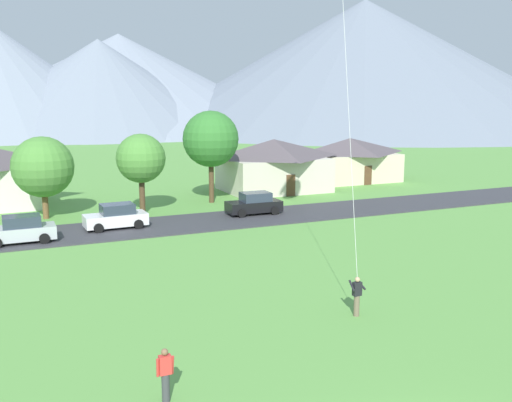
{
  "coord_description": "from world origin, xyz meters",
  "views": [
    {
      "loc": [
        -9.43,
        -9.28,
        8.89
      ],
      "look_at": [
        0.36,
        12.88,
        4.5
      ],
      "focal_mm": 39.83,
      "sensor_mm": 36.0,
      "label": 1
    }
  ],
  "objects_px": {
    "parked_car_black_west_end": "(254,204)",
    "parked_car_silver_mid_east": "(20,230)",
    "parked_car_white_mid_west": "(116,217)",
    "house_left_center": "(274,164)",
    "tree_near_left": "(141,159)",
    "tree_left_of_center": "(43,167)",
    "house_right_center": "(350,159)",
    "tree_center": "(211,139)",
    "watcher_person": "(165,374)"
  },
  "relations": [
    {
      "from": "house_right_center",
      "to": "watcher_person",
      "type": "xyz_separation_m",
      "value": [
        -30.46,
        -37.0,
        -1.53
      ]
    },
    {
      "from": "house_right_center",
      "to": "parked_car_black_west_end",
      "type": "xyz_separation_m",
      "value": [
        -17.04,
        -12.9,
        -1.54
      ]
    },
    {
      "from": "house_right_center",
      "to": "tree_left_of_center",
      "type": "bearing_deg",
      "value": -166.18
    },
    {
      "from": "house_right_center",
      "to": "parked_car_white_mid_west",
      "type": "relative_size",
      "value": 2.34
    },
    {
      "from": "tree_near_left",
      "to": "parked_car_silver_mid_east",
      "type": "xyz_separation_m",
      "value": [
        -8.96,
        -6.02,
        -3.47
      ]
    },
    {
      "from": "house_left_center",
      "to": "parked_car_black_west_end",
      "type": "height_order",
      "value": "house_left_center"
    },
    {
      "from": "tree_left_of_center",
      "to": "parked_car_black_west_end",
      "type": "bearing_deg",
      "value": -18.81
    },
    {
      "from": "house_left_center",
      "to": "parked_car_silver_mid_east",
      "type": "distance_m",
      "value": 26.41
    },
    {
      "from": "house_right_center",
      "to": "tree_left_of_center",
      "type": "height_order",
      "value": "tree_left_of_center"
    },
    {
      "from": "parked_car_black_west_end",
      "to": "parked_car_white_mid_west",
      "type": "distance_m",
      "value": 10.67
    },
    {
      "from": "house_left_center",
      "to": "tree_near_left",
      "type": "bearing_deg",
      "value": -156.13
    },
    {
      "from": "house_left_center",
      "to": "tree_center",
      "type": "distance_m",
      "value": 9.04
    },
    {
      "from": "tree_left_of_center",
      "to": "parked_car_silver_mid_east",
      "type": "bearing_deg",
      "value": -104.96
    },
    {
      "from": "parked_car_black_west_end",
      "to": "parked_car_silver_mid_east",
      "type": "relative_size",
      "value": 1.0
    },
    {
      "from": "tree_center",
      "to": "watcher_person",
      "type": "relative_size",
      "value": 4.71
    },
    {
      "from": "parked_car_silver_mid_east",
      "to": "house_left_center",
      "type": "bearing_deg",
      "value": 27.95
    },
    {
      "from": "parked_car_white_mid_west",
      "to": "parked_car_silver_mid_east",
      "type": "xyz_separation_m",
      "value": [
        -6.14,
        -1.63,
        0.0
      ]
    },
    {
      "from": "house_left_center",
      "to": "parked_car_silver_mid_east",
      "type": "bearing_deg",
      "value": -152.05
    },
    {
      "from": "tree_left_of_center",
      "to": "house_right_center",
      "type": "bearing_deg",
      "value": 13.82
    },
    {
      "from": "parked_car_black_west_end",
      "to": "parked_car_white_mid_west",
      "type": "xyz_separation_m",
      "value": [
        -10.65,
        -0.61,
        0.0
      ]
    },
    {
      "from": "house_right_center",
      "to": "house_left_center",
      "type": "bearing_deg",
      "value": -165.24
    },
    {
      "from": "house_right_center",
      "to": "tree_near_left",
      "type": "height_order",
      "value": "tree_near_left"
    },
    {
      "from": "house_left_center",
      "to": "tree_center",
      "type": "xyz_separation_m",
      "value": [
        -7.72,
        -3.72,
        2.87
      ]
    },
    {
      "from": "house_right_center",
      "to": "watcher_person",
      "type": "bearing_deg",
      "value": -129.46
    },
    {
      "from": "house_left_center",
      "to": "watcher_person",
      "type": "height_order",
      "value": "house_left_center"
    },
    {
      "from": "tree_left_of_center",
      "to": "parked_car_black_west_end",
      "type": "xyz_separation_m",
      "value": [
        14.84,
        -5.05,
        -3.02
      ]
    },
    {
      "from": "tree_near_left",
      "to": "tree_left_of_center",
      "type": "relative_size",
      "value": 1.02
    },
    {
      "from": "tree_near_left",
      "to": "parked_car_silver_mid_east",
      "type": "bearing_deg",
      "value": -146.11
    },
    {
      "from": "house_left_center",
      "to": "parked_car_silver_mid_east",
      "type": "relative_size",
      "value": 2.43
    },
    {
      "from": "tree_near_left",
      "to": "parked_car_silver_mid_east",
      "type": "relative_size",
      "value": 1.48
    },
    {
      "from": "house_left_center",
      "to": "parked_car_silver_mid_east",
      "type": "xyz_separation_m",
      "value": [
        -23.28,
        -12.35,
        -1.73
      ]
    },
    {
      "from": "parked_car_white_mid_west",
      "to": "parked_car_silver_mid_east",
      "type": "bearing_deg",
      "value": -165.12
    },
    {
      "from": "tree_left_of_center",
      "to": "tree_center",
      "type": "distance_m",
      "value": 13.77
    },
    {
      "from": "house_left_center",
      "to": "house_right_center",
      "type": "xyz_separation_m",
      "value": [
        10.55,
        2.78,
        -0.19
      ]
    },
    {
      "from": "house_left_center",
      "to": "parked_car_black_west_end",
      "type": "bearing_deg",
      "value": -122.67
    },
    {
      "from": "house_right_center",
      "to": "tree_center",
      "type": "relative_size",
      "value": 1.27
    },
    {
      "from": "tree_center",
      "to": "parked_car_black_west_end",
      "type": "bearing_deg",
      "value": -79.08
    },
    {
      "from": "parked_car_white_mid_west",
      "to": "watcher_person",
      "type": "height_order",
      "value": "parked_car_white_mid_west"
    },
    {
      "from": "tree_left_of_center",
      "to": "parked_car_black_west_end",
      "type": "distance_m",
      "value": 15.97
    },
    {
      "from": "parked_car_black_west_end",
      "to": "parked_car_silver_mid_east",
      "type": "xyz_separation_m",
      "value": [
        -16.79,
        -2.24,
        0.0
      ]
    },
    {
      "from": "tree_center",
      "to": "parked_car_white_mid_west",
      "type": "xyz_separation_m",
      "value": [
        -9.42,
        -7.0,
        -4.6
      ]
    },
    {
      "from": "parked_car_white_mid_west",
      "to": "tree_near_left",
      "type": "bearing_deg",
      "value": 57.31
    },
    {
      "from": "tree_center",
      "to": "parked_car_black_west_end",
      "type": "xyz_separation_m",
      "value": [
        1.23,
        -6.4,
        -4.6
      ]
    },
    {
      "from": "watcher_person",
      "to": "tree_left_of_center",
      "type": "bearing_deg",
      "value": 92.79
    },
    {
      "from": "tree_center",
      "to": "parked_car_silver_mid_east",
      "type": "distance_m",
      "value": 18.38
    },
    {
      "from": "house_right_center",
      "to": "parked_car_black_west_end",
      "type": "height_order",
      "value": "house_right_center"
    },
    {
      "from": "house_left_center",
      "to": "watcher_person",
      "type": "xyz_separation_m",
      "value": [
        -19.91,
        -34.22,
        -1.72
      ]
    },
    {
      "from": "house_left_center",
      "to": "parked_car_black_west_end",
      "type": "xyz_separation_m",
      "value": [
        -6.49,
        -10.12,
        -1.73
      ]
    },
    {
      "from": "parked_car_white_mid_west",
      "to": "parked_car_black_west_end",
      "type": "bearing_deg",
      "value": 3.25
    },
    {
      "from": "house_right_center",
      "to": "tree_near_left",
      "type": "distance_m",
      "value": 26.56
    }
  ]
}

